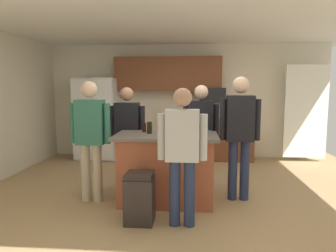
{
  "coord_description": "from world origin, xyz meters",
  "views": [
    {
      "loc": [
        0.19,
        -4.48,
        1.61
      ],
      "look_at": [
        -0.19,
        0.05,
        1.05
      ],
      "focal_mm": 33.16,
      "sensor_mm": 36.0,
      "label": 1
    }
  ],
  "objects_px": {
    "mug_ceramic_white": "(204,132)",
    "person_elder_center": "(127,131)",
    "microwave_over_range": "(212,95)",
    "trash_bin": "(140,198)",
    "person_guest_right": "(182,148)",
    "glass_dark_ale": "(144,127)",
    "person_guest_by_door": "(240,129)",
    "kitchen_island": "(166,168)",
    "glass_short_whisky": "(149,128)",
    "refrigerator": "(97,119)",
    "person_guest_left": "(201,129)",
    "person_host_foreground": "(90,133)"
  },
  "relations": [
    {
      "from": "person_guest_by_door",
      "to": "microwave_over_range",
      "type": "bearing_deg",
      "value": -94.69
    },
    {
      "from": "person_elder_center",
      "to": "person_guest_right",
      "type": "relative_size",
      "value": 1.01
    },
    {
      "from": "microwave_over_range",
      "to": "trash_bin",
      "type": "height_order",
      "value": "microwave_over_range"
    },
    {
      "from": "refrigerator",
      "to": "mug_ceramic_white",
      "type": "xyz_separation_m",
      "value": [
        2.33,
        -2.68,
        0.11
      ]
    },
    {
      "from": "microwave_over_range",
      "to": "trash_bin",
      "type": "bearing_deg",
      "value": -106.86
    },
    {
      "from": "microwave_over_range",
      "to": "kitchen_island",
      "type": "height_order",
      "value": "microwave_over_range"
    },
    {
      "from": "glass_short_whisky",
      "to": "mug_ceramic_white",
      "type": "bearing_deg",
      "value": -8.1
    },
    {
      "from": "microwave_over_range",
      "to": "person_elder_center",
      "type": "height_order",
      "value": "person_elder_center"
    },
    {
      "from": "trash_bin",
      "to": "mug_ceramic_white",
      "type": "bearing_deg",
      "value": 40.15
    },
    {
      "from": "refrigerator",
      "to": "kitchen_island",
      "type": "relative_size",
      "value": 1.28
    },
    {
      "from": "microwave_over_range",
      "to": "person_host_foreground",
      "type": "bearing_deg",
      "value": -123.27
    },
    {
      "from": "glass_dark_ale",
      "to": "trash_bin",
      "type": "xyz_separation_m",
      "value": [
        0.09,
        -0.93,
        -0.73
      ]
    },
    {
      "from": "person_guest_by_door",
      "to": "trash_bin",
      "type": "relative_size",
      "value": 2.9
    },
    {
      "from": "person_host_foreground",
      "to": "kitchen_island",
      "type": "bearing_deg",
      "value": 0.0
    },
    {
      "from": "person_guest_by_door",
      "to": "mug_ceramic_white",
      "type": "height_order",
      "value": "person_guest_by_door"
    },
    {
      "from": "person_guest_by_door",
      "to": "mug_ceramic_white",
      "type": "xyz_separation_m",
      "value": [
        -0.52,
        -0.23,
        -0.01
      ]
    },
    {
      "from": "kitchen_island",
      "to": "microwave_over_range",
      "type": "bearing_deg",
      "value": 74.03
    },
    {
      "from": "mug_ceramic_white",
      "to": "person_elder_center",
      "type": "bearing_deg",
      "value": 151.77
    },
    {
      "from": "trash_bin",
      "to": "glass_short_whisky",
      "type": "bearing_deg",
      "value": 88.89
    },
    {
      "from": "kitchen_island",
      "to": "mug_ceramic_white",
      "type": "bearing_deg",
      "value": -5.17
    },
    {
      "from": "glass_short_whisky",
      "to": "glass_dark_ale",
      "type": "height_order",
      "value": "glass_short_whisky"
    },
    {
      "from": "kitchen_island",
      "to": "person_guest_right",
      "type": "distance_m",
      "value": 0.9
    },
    {
      "from": "person_guest_right",
      "to": "trash_bin",
      "type": "relative_size",
      "value": 2.64
    },
    {
      "from": "kitchen_island",
      "to": "person_host_foreground",
      "type": "relative_size",
      "value": 0.84
    },
    {
      "from": "refrigerator",
      "to": "person_host_foreground",
      "type": "xyz_separation_m",
      "value": [
        0.76,
        -2.69,
        0.07
      ]
    },
    {
      "from": "person_guest_left",
      "to": "glass_dark_ale",
      "type": "relative_size",
      "value": 12.78
    },
    {
      "from": "refrigerator",
      "to": "person_guest_by_door",
      "type": "xyz_separation_m",
      "value": [
        2.84,
        -2.45,
        0.12
      ]
    },
    {
      "from": "person_elder_center",
      "to": "person_guest_left",
      "type": "xyz_separation_m",
      "value": [
        1.17,
        0.09,
        0.02
      ]
    },
    {
      "from": "trash_bin",
      "to": "refrigerator",
      "type": "bearing_deg",
      "value": 115.03
    },
    {
      "from": "person_host_foreground",
      "to": "person_guest_right",
      "type": "distance_m",
      "value": 1.48
    },
    {
      "from": "microwave_over_range",
      "to": "trash_bin",
      "type": "xyz_separation_m",
      "value": [
        -1.05,
        -3.45,
        -1.15
      ]
    },
    {
      "from": "trash_bin",
      "to": "microwave_over_range",
      "type": "bearing_deg",
      "value": 73.14
    },
    {
      "from": "refrigerator",
      "to": "person_guest_left",
      "type": "bearing_deg",
      "value": -40.24
    },
    {
      "from": "refrigerator",
      "to": "microwave_over_range",
      "type": "relative_size",
      "value": 3.26
    },
    {
      "from": "person_host_foreground",
      "to": "person_guest_by_door",
      "type": "xyz_separation_m",
      "value": [
        2.09,
        0.24,
        0.04
      ]
    },
    {
      "from": "refrigerator",
      "to": "person_host_foreground",
      "type": "height_order",
      "value": "refrigerator"
    },
    {
      "from": "refrigerator",
      "to": "kitchen_island",
      "type": "xyz_separation_m",
      "value": [
        1.81,
        -2.63,
        -0.42
      ]
    },
    {
      "from": "person_guest_by_door",
      "to": "glass_short_whisky",
      "type": "relative_size",
      "value": 10.57
    },
    {
      "from": "kitchen_island",
      "to": "person_elder_center",
      "type": "height_order",
      "value": "person_elder_center"
    },
    {
      "from": "mug_ceramic_white",
      "to": "glass_dark_ale",
      "type": "distance_m",
      "value": 0.9
    },
    {
      "from": "person_guest_right",
      "to": "glass_dark_ale",
      "type": "relative_size",
      "value": 12.45
    },
    {
      "from": "refrigerator",
      "to": "mug_ceramic_white",
      "type": "height_order",
      "value": "refrigerator"
    },
    {
      "from": "person_elder_center",
      "to": "person_guest_left",
      "type": "relative_size",
      "value": 0.98
    },
    {
      "from": "person_guest_by_door",
      "to": "glass_dark_ale",
      "type": "xyz_separation_m",
      "value": [
        -1.38,
        0.05,
        0.0
      ]
    },
    {
      "from": "microwave_over_range",
      "to": "glass_dark_ale",
      "type": "relative_size",
      "value": 4.32
    },
    {
      "from": "kitchen_island",
      "to": "person_guest_by_door",
      "type": "distance_m",
      "value": 1.18
    },
    {
      "from": "trash_bin",
      "to": "person_guest_right",
      "type": "bearing_deg",
      "value": -5.43
    },
    {
      "from": "kitchen_island",
      "to": "glass_short_whisky",
      "type": "xyz_separation_m",
      "value": [
        -0.24,
        0.06,
        0.56
      ]
    },
    {
      "from": "refrigerator",
      "to": "person_host_foreground",
      "type": "bearing_deg",
      "value": -74.33
    },
    {
      "from": "glass_short_whisky",
      "to": "refrigerator",
      "type": "bearing_deg",
      "value": 121.41
    }
  ]
}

